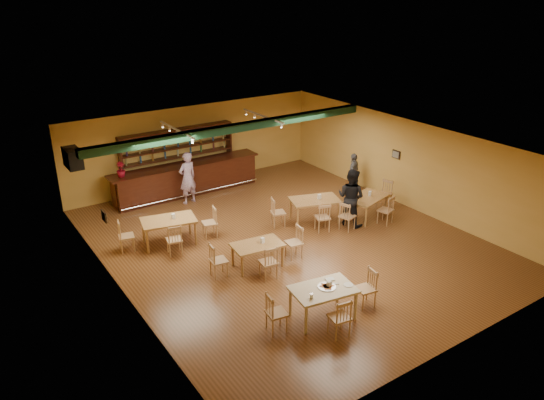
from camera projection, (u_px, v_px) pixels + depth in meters
floor at (286, 241)px, 15.66m from camera, size 12.00×12.00×0.00m
ceiling_beam at (237, 128)px, 16.70m from camera, size 10.00×0.30×0.25m
track_rail_left at (177, 130)px, 16.21m from camera, size 0.05×2.50×0.05m
track_rail_right at (263, 116)px, 17.85m from camera, size 0.05×2.50×0.05m
ac_unit at (73, 158)px, 15.50m from camera, size 0.34×0.70×0.48m
picture_left at (104, 216)px, 13.21m from camera, size 0.04×0.34×0.28m
picture_right at (396, 154)px, 17.95m from camera, size 0.04×0.34×0.28m
bar_counter at (187, 179)px, 18.98m from camera, size 5.63×0.85×1.13m
back_bar_hutch at (178, 159)px, 19.24m from camera, size 4.35×0.40×2.28m
poinsettia at (121, 169)px, 17.45m from camera, size 0.37×0.37×0.52m
dining_table_a at (169, 231)px, 15.38m from camera, size 1.72×1.25×0.78m
dining_table_b at (315, 210)px, 16.81m from camera, size 1.75×1.36×0.77m
dining_table_c at (258, 255)px, 14.15m from camera, size 1.44×0.97×0.68m
dining_table_d at (367, 207)px, 17.09m from camera, size 1.64×1.24×0.73m
near_table at (323, 303)px, 11.96m from camera, size 1.57×1.14×0.77m
pizza_tray at (327, 287)px, 11.86m from camera, size 0.53×0.53×0.01m
parmesan_shaker at (311, 296)px, 11.43m from camera, size 0.08×0.08×0.11m
napkin_stack at (330, 279)px, 12.15m from camera, size 0.23×0.19×0.03m
pizza_server at (331, 283)px, 11.98m from camera, size 0.31×0.27×0.00m
side_plate at (348, 285)px, 11.94m from camera, size 0.25×0.25×0.01m
patron_bar at (188, 178)px, 18.04m from camera, size 0.75×0.56×1.85m
patron_right_a at (351, 197)px, 16.40m from camera, size 0.97×1.09×1.86m
patron_right_b at (353, 173)px, 19.10m from camera, size 0.92×0.73×1.47m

